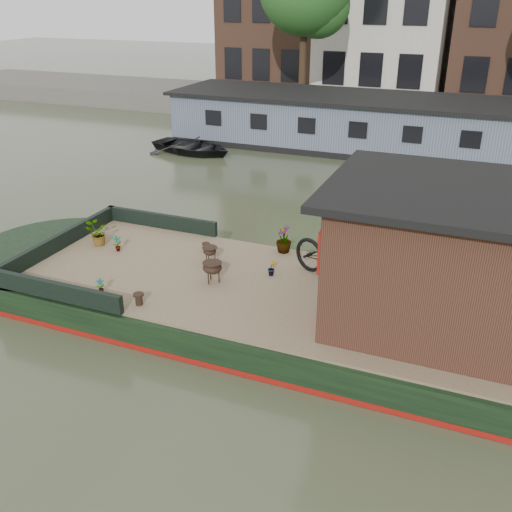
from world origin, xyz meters
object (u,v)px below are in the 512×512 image
at_px(cabin, 445,256).
at_px(bicycle, 337,256).
at_px(brazier_rear, 212,272).
at_px(dinghy, 192,143).
at_px(potted_plant_a, 117,244).
at_px(brazier_front, 210,255).

relative_size(cabin, bicycle, 1.88).
distance_m(cabin, bicycle, 2.22).
bearing_deg(brazier_rear, dinghy, 119.97).
distance_m(potted_plant_a, brazier_rear, 2.66).
relative_size(bicycle, potted_plant_a, 5.83).
xyz_separation_m(bicycle, dinghy, (-8.59, 10.08, -0.84)).
height_order(potted_plant_a, brazier_front, brazier_front).
bearing_deg(cabin, potted_plant_a, 177.13).
relative_size(cabin, brazier_rear, 9.23).
bearing_deg(potted_plant_a, brazier_rear, -11.73).
bearing_deg(dinghy, cabin, -124.44).
bearing_deg(brazier_front, potted_plant_a, -173.98).
height_order(cabin, brazier_rear, cabin).
bearing_deg(bicycle, potted_plant_a, 119.32).
bearing_deg(bicycle, brazier_front, 118.05).
xyz_separation_m(bicycle, brazier_rear, (-2.25, -0.92, -0.34)).
xyz_separation_m(potted_plant_a, brazier_front, (2.17, 0.23, 0.00)).
xyz_separation_m(cabin, potted_plant_a, (-6.85, 0.34, -1.05)).
bearing_deg(brazier_front, dinghy, 119.98).
relative_size(potted_plant_a, brazier_rear, 0.84).
height_order(bicycle, dinghy, bicycle).
relative_size(bicycle, brazier_rear, 4.92).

